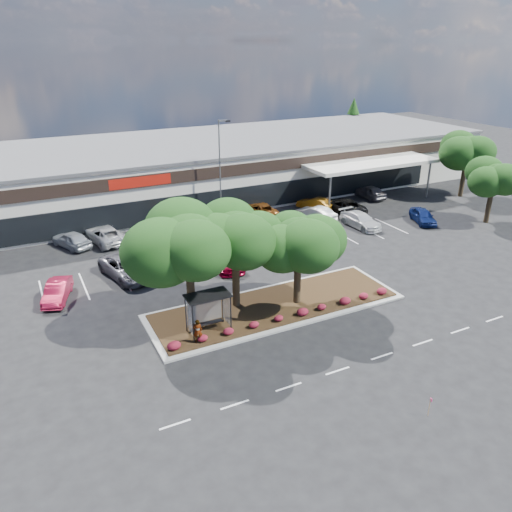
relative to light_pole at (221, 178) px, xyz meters
name	(u,v)px	position (x,y,z in m)	size (l,w,h in m)	color
ground	(332,328)	(-1.77, -22.46, -4.59)	(160.00, 160.00, 0.00)	black
retail_store	(170,170)	(-1.71, 11.45, -1.43)	(80.40, 25.20, 6.25)	white
landscape_island	(276,306)	(-3.77, -18.46, -4.46)	(18.00, 6.00, 0.26)	#A7A7A2
lane_markings	(258,268)	(-1.91, -12.03, -4.58)	(33.12, 20.06, 0.01)	silver
shrub_row	(291,315)	(-3.77, -20.56, -4.08)	(17.00, 0.80, 0.50)	maroon
bus_shelter	(207,302)	(-9.27, -19.51, -2.28)	(2.75, 1.55, 2.59)	black
island_tree_west	(189,266)	(-9.77, -17.96, -0.38)	(7.20, 7.20, 7.89)	#0C3A0E
island_tree_mid	(236,256)	(-6.27, -17.26, -0.67)	(6.60, 6.60, 7.32)	#0C3A0E
island_tree_east	(298,259)	(-2.27, -18.76, -1.08)	(5.80, 5.80, 6.50)	#0C3A0E
tree_east_near	(492,192)	(24.23, -12.46, -1.33)	(5.60, 5.60, 6.51)	#0C3A0E
tree_east_far	(465,165)	(29.23, -4.46, -0.78)	(6.40, 6.40, 7.62)	#0C3A0E
conifer_north_east	(352,126)	(32.23, 21.54, -0.09)	(3.96, 3.96, 9.00)	#0C3A0E
person_waiting	(198,331)	(-10.32, -20.51, -3.54)	(0.57, 0.37, 1.57)	#594C47
light_pole	(221,178)	(0.00, 0.00, 0.00)	(1.41, 0.78, 10.32)	#A7A7A2
survey_stake	(430,405)	(-2.27, -31.52, -3.91)	(0.08, 0.14, 1.06)	tan
car_0	(57,291)	(-17.28, -10.40, -3.91)	(1.43, 4.11, 1.35)	maroon
car_1	(126,268)	(-11.95, -8.84, -3.80)	(2.61, 5.65, 1.57)	#5E5C64
car_2	(162,257)	(-8.83, -8.19, -3.75)	(2.78, 6.04, 1.68)	navy
car_3	(226,257)	(-4.06, -10.40, -3.82)	(2.15, 5.30, 1.54)	maroon
car_4	(282,250)	(0.75, -11.27, -3.79)	(2.63, 5.71, 1.59)	navy
car_5	(281,236)	(2.53, -7.97, -3.92)	(2.23, 4.83, 1.34)	#B9BCC6
car_6	(318,233)	(5.85, -8.99, -3.86)	(2.42, 5.25, 1.46)	#17521B
car_7	(360,220)	(11.71, -7.81, -3.87)	(2.01, 4.95, 1.44)	silver
car_8	(423,216)	(18.23, -9.64, -3.87)	(1.70, 4.22, 1.44)	#0E1C52
car_9	(72,239)	(-14.91, -0.43, -3.84)	(1.77, 4.39, 1.50)	#A2A8AD
car_10	(105,235)	(-11.96, -0.54, -3.83)	(2.50, 5.43, 1.51)	silver
car_11	(184,237)	(-5.54, -4.15, -3.89)	(1.65, 4.10, 1.40)	brown
car_12	(222,217)	(-0.30, -0.74, -3.89)	(2.30, 4.98, 1.39)	slate
car_13	(261,209)	(4.49, -0.13, -3.90)	(2.27, 4.93, 1.37)	brown
car_14	(316,214)	(8.74, -4.18, -3.83)	(1.60, 4.59, 1.51)	silver
car_15	(316,204)	(10.66, -1.21, -3.88)	(1.50, 4.29, 1.41)	#7F4B0B
car_16	(343,206)	(12.79, -3.34, -3.77)	(2.70, 5.85, 1.63)	black
car_17	(370,192)	(18.93, -0.16, -3.81)	(1.83, 4.55, 1.55)	#5C5A61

